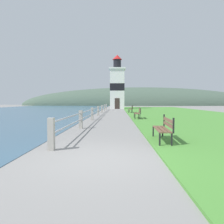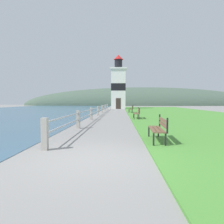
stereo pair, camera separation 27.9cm
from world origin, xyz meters
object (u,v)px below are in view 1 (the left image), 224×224
Objects in this scene: park_bench_near at (164,127)px; park_bench_far at (131,109)px; lighthouse at (117,86)px; park_bench_midway at (138,112)px.

park_bench_near and park_bench_far have the same top height.
lighthouse reaches higher than park_bench_far.
lighthouse is (-1.75, 33.94, 3.83)m from park_bench_near.
lighthouse is (-1.75, 23.99, 3.83)m from park_bench_midway.
lighthouse is (-1.77, 14.66, 3.83)m from park_bench_far.
park_bench_far is at bearing -87.38° from park_bench_near.
park_bench_midway is 0.18× the size of lighthouse.
park_bench_near is 0.95× the size of park_bench_far.
park_bench_midway is 24.36m from lighthouse.
lighthouse reaches higher than park_bench_near.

